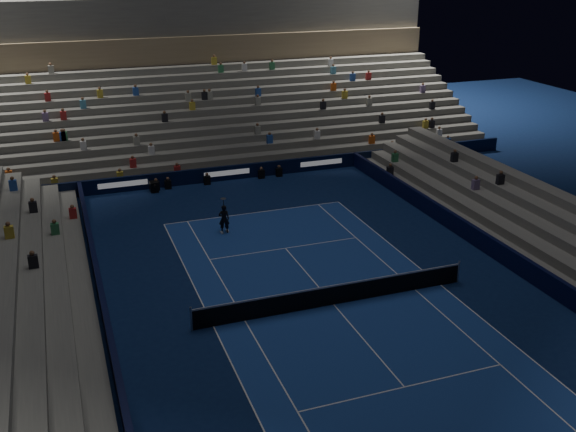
# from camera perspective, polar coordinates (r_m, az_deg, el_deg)

# --- Properties ---
(ground) EXTENTS (90.00, 90.00, 0.00)m
(ground) POSITION_cam_1_polar(r_m,az_deg,el_deg) (29.69, 3.96, -7.64)
(ground) COLOR #0B1B44
(ground) RESTS_ON ground
(court_surface) EXTENTS (10.97, 23.77, 0.01)m
(court_surface) POSITION_cam_1_polar(r_m,az_deg,el_deg) (29.69, 3.96, -7.63)
(court_surface) COLOR navy
(court_surface) RESTS_ON ground
(sponsor_barrier_far) EXTENTS (44.00, 0.25, 1.00)m
(sponsor_barrier_far) POSITION_cam_1_polar(r_m,az_deg,el_deg) (45.64, -5.34, 3.72)
(sponsor_barrier_far) COLOR black
(sponsor_barrier_far) RESTS_ON ground
(sponsor_barrier_east) EXTENTS (0.25, 37.00, 1.00)m
(sponsor_barrier_east) POSITION_cam_1_polar(r_m,az_deg,el_deg) (34.18, 19.10, -3.80)
(sponsor_barrier_east) COLOR black
(sponsor_barrier_east) RESTS_ON ground
(sponsor_barrier_west) EXTENTS (0.25, 37.00, 1.00)m
(sponsor_barrier_west) POSITION_cam_1_polar(r_m,az_deg,el_deg) (27.47, -15.19, -9.85)
(sponsor_barrier_west) COLOR black
(sponsor_barrier_west) RESTS_ON ground
(grandstand_main) EXTENTS (44.00, 15.20, 11.20)m
(grandstand_main) POSITION_cam_1_polar(r_m,az_deg,el_deg) (53.76, -8.05, 9.54)
(grandstand_main) COLOR #60605C
(grandstand_main) RESTS_ON ground
(grandstand_east) EXTENTS (5.00, 37.00, 2.50)m
(grandstand_east) POSITION_cam_1_polar(r_m,az_deg,el_deg) (36.19, 23.50, -2.29)
(grandstand_east) COLOR slate
(grandstand_east) RESTS_ON ground
(grandstand_west) EXTENTS (5.00, 37.00, 2.50)m
(grandstand_west) POSITION_cam_1_polar(r_m,az_deg,el_deg) (27.36, -22.60, -9.99)
(grandstand_west) COLOR slate
(grandstand_west) RESTS_ON ground
(tennis_net) EXTENTS (12.90, 0.10, 1.10)m
(tennis_net) POSITION_cam_1_polar(r_m,az_deg,el_deg) (29.45, 3.99, -6.78)
(tennis_net) COLOR #B2B2B7
(tennis_net) RESTS_ON ground
(tennis_player) EXTENTS (0.66, 0.48, 1.65)m
(tennis_player) POSITION_cam_1_polar(r_m,az_deg,el_deg) (36.80, -5.55, -0.26)
(tennis_player) COLOR black
(tennis_player) RESTS_ON ground
(broadcast_camera) EXTENTS (0.54, 0.99, 0.69)m
(broadcast_camera) POSITION_cam_1_polar(r_m,az_deg,el_deg) (44.07, -11.49, 2.50)
(broadcast_camera) COLOR black
(broadcast_camera) RESTS_ON ground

